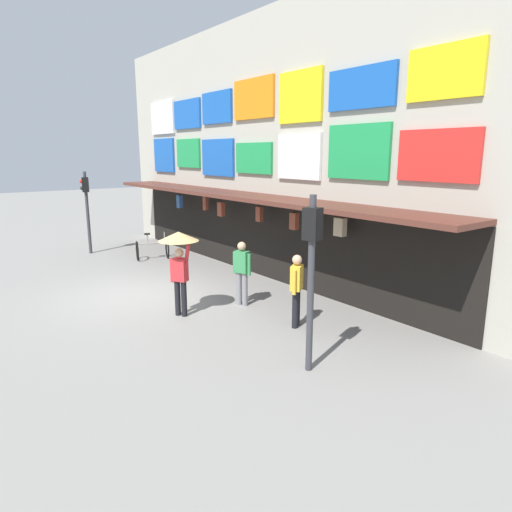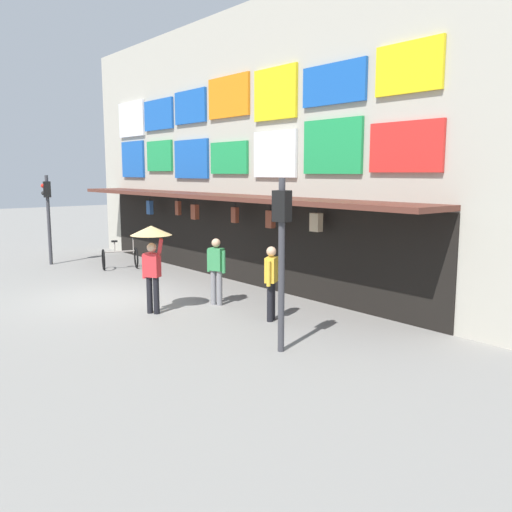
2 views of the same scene
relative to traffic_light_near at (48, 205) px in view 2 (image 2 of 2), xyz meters
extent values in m
plane|color=gray|center=(6.36, -0.59, -2.14)|extent=(80.00, 80.00, 0.00)
cube|color=#B2AD9E|center=(6.36, 4.01, 1.86)|extent=(18.00, 1.20, 8.00)
cube|color=#592D23|center=(6.36, 2.71, 0.46)|extent=(15.30, 1.40, 0.12)
cube|color=white|center=(0.03, 3.36, 3.18)|extent=(2.00, 0.08, 1.31)
cube|color=blue|center=(2.14, 3.36, 3.19)|extent=(1.96, 0.08, 1.06)
cube|color=blue|center=(4.25, 3.36, 3.27)|extent=(1.81, 0.08, 1.06)
cube|color=orange|center=(6.36, 3.36, 3.37)|extent=(1.96, 0.08, 1.20)
cube|color=yellow|center=(8.46, 3.36, 3.24)|extent=(1.68, 0.08, 1.37)
cube|color=blue|center=(10.57, 3.36, 3.23)|extent=(2.00, 0.08, 0.96)
cube|color=yellow|center=(12.68, 3.36, 3.31)|extent=(1.65, 0.08, 1.05)
cube|color=blue|center=(0.03, 3.36, 1.66)|extent=(1.75, 0.08, 1.38)
cube|color=green|center=(2.14, 3.36, 1.74)|extent=(1.73, 0.08, 1.08)
cube|color=blue|center=(4.25, 3.36, 1.59)|extent=(1.98, 0.08, 1.26)
cube|color=green|center=(6.36, 3.36, 1.59)|extent=(1.82, 0.08, 0.95)
cube|color=white|center=(8.46, 3.36, 1.65)|extent=(1.72, 0.08, 1.25)
cube|color=green|center=(10.57, 3.36, 1.77)|extent=(1.88, 0.08, 1.31)
cube|color=red|center=(12.68, 3.36, 1.69)|extent=(1.85, 0.08, 1.07)
cylinder|color=black|center=(2.20, 2.88, 0.28)|extent=(0.02, 0.02, 0.24)
cube|color=#2D5693|center=(2.20, 2.88, -0.09)|extent=(0.25, 0.15, 0.49)
cylinder|color=black|center=(3.92, 3.02, 0.30)|extent=(0.02, 0.02, 0.19)
cube|color=brown|center=(3.92, 3.02, -0.03)|extent=(0.20, 0.12, 0.47)
cylinder|color=black|center=(5.47, 2.69, 0.29)|extent=(0.02, 0.02, 0.23)
cube|color=brown|center=(5.47, 2.69, -0.06)|extent=(0.25, 0.15, 0.46)
cylinder|color=black|center=(7.25, 2.91, 0.28)|extent=(0.02, 0.02, 0.23)
cube|color=brown|center=(7.25, 2.91, -0.06)|extent=(0.22, 0.13, 0.44)
cylinder|color=black|center=(8.90, 2.84, 0.28)|extent=(0.02, 0.02, 0.24)
cube|color=brown|center=(8.90, 2.84, -0.07)|extent=(0.25, 0.15, 0.46)
cylinder|color=black|center=(10.41, 3.03, 0.29)|extent=(0.02, 0.02, 0.23)
cube|color=tan|center=(10.41, 3.03, -0.05)|extent=(0.29, 0.18, 0.45)
cube|color=black|center=(6.36, 3.39, -0.89)|extent=(15.30, 0.04, 2.50)
cylinder|color=#38383D|center=(0.00, 0.01, -0.54)|extent=(0.12, 0.12, 3.20)
cube|color=black|center=(0.00, 0.01, 0.56)|extent=(0.33, 0.30, 0.56)
sphere|color=red|center=(-0.03, -0.12, 0.69)|extent=(0.15, 0.15, 0.15)
sphere|color=black|center=(-0.03, -0.12, 0.43)|extent=(0.15, 0.15, 0.15)
cylinder|color=#38383D|center=(12.52, 0.01, -0.54)|extent=(0.12, 0.12, 3.20)
cube|color=black|center=(12.52, 0.01, 0.56)|extent=(0.33, 0.30, 0.56)
sphere|color=black|center=(12.49, 0.14, 0.69)|extent=(0.15, 0.15, 0.15)
sphere|color=#19DB3D|center=(12.49, 0.14, 0.43)|extent=(0.15, 0.15, 0.15)
torus|color=black|center=(2.66, 2.05, -1.78)|extent=(0.70, 0.28, 0.72)
torus|color=black|center=(2.31, 1.01, -1.78)|extent=(0.70, 0.28, 0.72)
cylinder|color=#A3998E|center=(2.48, 1.53, -1.53)|extent=(0.36, 0.96, 0.05)
cylinder|color=#A3998E|center=(2.43, 1.37, -1.36)|extent=(0.04, 0.04, 0.35)
cube|color=black|center=(2.43, 1.37, -1.17)|extent=(0.16, 0.22, 0.06)
cylinder|color=#A3998E|center=(2.63, 1.97, -1.36)|extent=(0.04, 0.04, 0.50)
cylinder|color=black|center=(2.63, 1.97, -1.11)|extent=(0.43, 0.17, 0.04)
cylinder|color=black|center=(8.48, -0.54, -1.70)|extent=(0.14, 0.14, 0.88)
cylinder|color=black|center=(8.64, -0.45, -1.70)|extent=(0.14, 0.14, 0.88)
cube|color=red|center=(8.56, -0.49, -0.98)|extent=(0.42, 0.37, 0.56)
sphere|color=beige|center=(8.56, -0.49, -0.57)|extent=(0.22, 0.22, 0.22)
cylinder|color=red|center=(8.37, -0.61, -1.03)|extent=(0.09, 0.09, 0.56)
cylinder|color=red|center=(8.75, -0.38, -0.58)|extent=(0.23, 0.09, 0.48)
cylinder|color=#4C3823|center=(8.75, -0.38, -0.47)|extent=(0.02, 0.02, 0.55)
cone|color=#E0B770|center=(8.56, -0.49, -0.17)|extent=(0.96, 0.96, 0.22)
cylinder|color=black|center=(10.83, 1.18, -1.70)|extent=(0.14, 0.14, 0.88)
cylinder|color=black|center=(10.73, 1.33, -1.70)|extent=(0.14, 0.14, 0.88)
cube|color=gold|center=(10.78, 1.26, -0.98)|extent=(0.38, 0.42, 0.56)
sphere|color=tan|center=(10.78, 1.26, -0.57)|extent=(0.22, 0.22, 0.22)
cylinder|color=gold|center=(10.91, 1.08, -1.03)|extent=(0.09, 0.09, 0.56)
cylinder|color=gold|center=(10.66, 1.44, -1.03)|extent=(0.09, 0.09, 0.56)
cylinder|color=gray|center=(8.72, 1.12, -1.70)|extent=(0.14, 0.14, 0.88)
cylinder|color=gray|center=(8.88, 1.19, -1.70)|extent=(0.14, 0.14, 0.88)
cube|color=#388E51|center=(8.80, 1.15, -0.98)|extent=(0.42, 0.34, 0.56)
sphere|color=tan|center=(8.80, 1.15, -0.57)|extent=(0.22, 0.22, 0.22)
cylinder|color=#388E51|center=(8.60, 1.07, -1.03)|extent=(0.09, 0.09, 0.56)
cylinder|color=#388E51|center=(9.01, 1.24, -1.03)|extent=(0.09, 0.09, 0.56)
camera|label=1|loc=(18.06, -5.38, 1.73)|focal=31.89mm
camera|label=2|loc=(19.84, -6.53, 1.16)|focal=38.38mm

